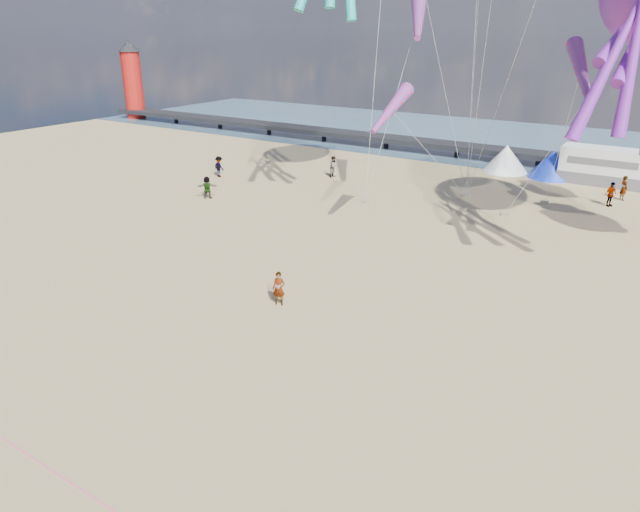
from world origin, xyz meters
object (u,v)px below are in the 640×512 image
Objects in this scene: beachgoer_3 at (611,194)px; sandbag_e at (466,196)px; lighthouse at (133,85)px; sandbag_a at (365,202)px; windsock_left at (418,18)px; sandbag_b at (505,214)px; sandbag_d at (545,202)px; tent_white at (506,158)px; beachgoer_2 at (219,167)px; windsock_mid at (581,71)px; windsock_right at (391,110)px; motorhome_0 at (603,166)px; beachgoer_4 at (207,187)px; beachgoer_5 at (624,188)px; beachgoer_1 at (334,167)px; tent_blue at (552,164)px; standing_person at (279,289)px.

sandbag_e is (-9.60, -3.41, -0.79)m from beachgoer_3.
beachgoer_3 is (63.54, -10.60, -3.60)m from lighthouse.
windsock_left reaches higher than sandbag_a.
sandbag_b and sandbag_d have the same top height.
tent_white is 2.22× the size of beachgoer_2.
sandbag_e is 13.60m from windsock_left.
windsock_right is at bearing -173.92° from windsock_mid.
windsock_mid reaches higher than windsock_right.
sandbag_b is 4.89m from sandbag_e.
motorhome_0 is 13.71m from sandbag_b.
sandbag_b is at bearing 172.44° from beachgoer_3.
beachgoer_5 reaches higher than beachgoer_4.
beachgoer_1 reaches higher than beachgoer_2.
beachgoer_1 is at bearing -149.45° from beachgoer_4.
tent_white is 0.91× the size of windsock_right.
beachgoer_1 is 16.43m from windsock_right.
tent_blue is 8.63m from beachgoer_3.
sandbag_e is at bearing 79.56° from beachgoer_5.
tent_white reaches higher than beachgoer_2.
beachgoer_3 is 17.86m from sandbag_a.
motorhome_0 reaches higher than beachgoer_1.
beachgoer_1 is 16.09m from sandbag_b.
windsock_right reaches higher than beachgoer_2.
beachgoer_2 is 26.82m from sandbag_d.
windsock_left is 1.10× the size of windsock_mid.
windsock_left reaches higher than beachgoer_5.
sandbag_e is (-5.48, -1.65, 0.00)m from sandbag_d.
motorhome_0 is 23.77m from windsock_right.
lighthouse is 1.36× the size of motorhome_0.
windsock_right is (10.43, -10.72, 6.80)m from beachgoer_1.
tent_white reaches higher than sandbag_d.
sandbag_d is at bearing -57.06° from tent_white.
tent_white is 11.61m from beachgoer_3.
beachgoer_3 is 19.30m from windsock_right.
sandbag_a is (-4.59, 16.88, -0.72)m from standing_person.
windsock_mid is (2.29, -7.66, 9.85)m from sandbag_d.
sandbag_a is at bearing 170.07° from beachgoer_4.
tent_blue reaches higher than sandbag_b.
beachgoer_1 is at bearing 65.02° from beachgoer_5.
beachgoer_2 reaches higher than sandbag_a.
beachgoer_2 is at bearing 140.83° from beachgoer_3.
standing_person is 17.51m from sandbag_a.
beachgoer_5 is 3.73× the size of sandbag_e.
windsock_mid is at bearing -73.38° from sandbag_d.
sandbag_d is at bearing 70.93° from sandbag_b.
beachgoer_5 is 3.73× the size of sandbag_b.
standing_person is at bearing -154.21° from beachgoer_1.
beachgoer_1 reaches higher than beachgoer_4.
tent_blue reaches higher than beachgoer_4.
beachgoer_3 is 3.61× the size of sandbag_e.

